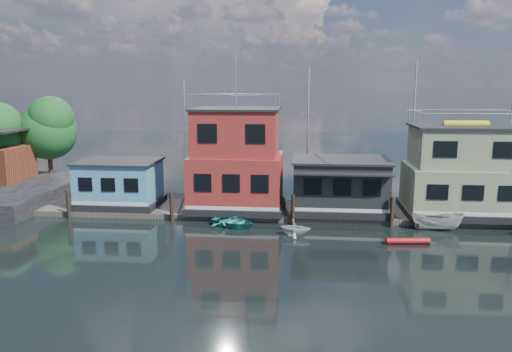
# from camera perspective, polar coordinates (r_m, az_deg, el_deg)

# --- Properties ---
(ground) EXTENTS (160.00, 160.00, 0.00)m
(ground) POSITION_cam_1_polar(r_m,az_deg,el_deg) (28.03, 12.07, -10.84)
(ground) COLOR black
(ground) RESTS_ON ground
(dock) EXTENTS (48.00, 5.00, 0.40)m
(dock) POSITION_cam_1_polar(r_m,az_deg,el_deg) (39.35, 10.18, -4.20)
(dock) COLOR #595147
(dock) RESTS_ON ground
(houseboat_blue) EXTENTS (6.40, 4.90, 3.66)m
(houseboat_blue) POSITION_cam_1_polar(r_m,az_deg,el_deg) (41.48, -15.34, -0.80)
(houseboat_blue) COLOR black
(houseboat_blue) RESTS_ON dock
(houseboat_red) EXTENTS (7.40, 5.90, 11.86)m
(houseboat_red) POSITION_cam_1_polar(r_m,az_deg,el_deg) (38.78, -2.25, 1.64)
(houseboat_red) COLOR black
(houseboat_red) RESTS_ON dock
(houseboat_dark) EXTENTS (7.40, 6.10, 4.06)m
(houseboat_dark) POSITION_cam_1_polar(r_m,az_deg,el_deg) (38.79, 9.56, -1.02)
(houseboat_dark) COLOR black
(houseboat_dark) RESTS_ON dock
(houseboat_green) EXTENTS (8.40, 5.90, 7.03)m
(houseboat_green) POSITION_cam_1_polar(r_m,az_deg,el_deg) (40.25, 22.49, 0.37)
(houseboat_green) COLOR black
(houseboat_green) RESTS_ON dock
(pilings) EXTENTS (42.28, 0.28, 2.20)m
(pilings) POSITION_cam_1_polar(r_m,az_deg,el_deg) (36.39, 10.04, -3.94)
(pilings) COLOR #2D2116
(pilings) RESTS_ON ground
(background_masts) EXTENTS (36.40, 0.16, 12.00)m
(background_masts) POSITION_cam_1_polar(r_m,az_deg,el_deg) (44.89, 15.90, 4.33)
(background_masts) COLOR silver
(background_masts) RESTS_ON ground
(dinghy_white) EXTENTS (2.39, 2.14, 1.13)m
(dinghy_white) POSITION_cam_1_polar(r_m,az_deg,el_deg) (33.80, 4.45, -5.88)
(dinghy_white) COLOR silver
(dinghy_white) RESTS_ON ground
(red_kayak) EXTENTS (2.78, 0.69, 0.40)m
(red_kayak) POSITION_cam_1_polar(r_m,az_deg,el_deg) (33.51, 16.97, -7.12)
(red_kayak) COLOR #B01217
(red_kayak) RESTS_ON ground
(dinghy_teal) EXTENTS (4.06, 3.57, 0.70)m
(dinghy_teal) POSITION_cam_1_polar(r_m,az_deg,el_deg) (35.84, -2.63, -5.26)
(dinghy_teal) COLOR teal
(dinghy_teal) RESTS_ON ground
(motorboat) EXTENTS (3.62, 1.86, 1.33)m
(motorboat) POSITION_cam_1_polar(r_m,az_deg,el_deg) (37.07, 20.03, -4.85)
(motorboat) COLOR silver
(motorboat) RESTS_ON ground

